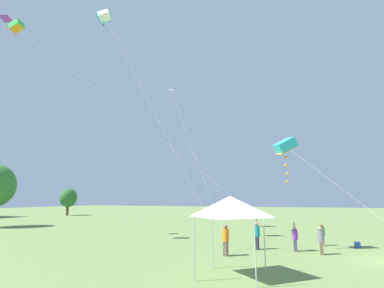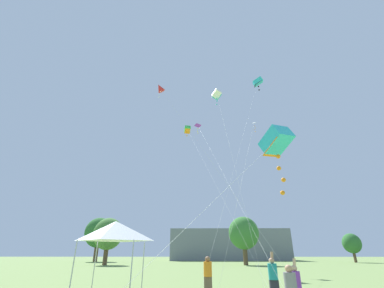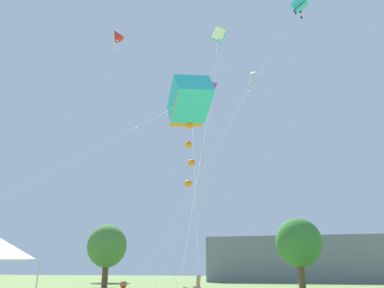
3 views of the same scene
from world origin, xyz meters
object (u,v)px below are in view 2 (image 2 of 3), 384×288
object	(u,v)px
kite_white_delta_0	(253,127)
kite_cyan_box_6	(258,82)
person_teal_shirt	(273,276)
kite_purple_delta_5	(198,126)
kite_green_box_3	(187,130)
kite_cyan_box_2	(277,142)
person_orange_shirt	(208,274)
festival_tent	(115,231)
kite_white_box_1	(217,94)
kite_red_diamond_4	(160,88)
person_purple_shirt	(296,285)

from	to	relation	value
kite_white_delta_0	kite_cyan_box_6	world-z (taller)	kite_cyan_box_6
person_teal_shirt	kite_white_delta_0	distance (m)	13.50
kite_purple_delta_5	kite_white_delta_0	bearing A→B (deg)	-72.48
kite_green_box_3	kite_cyan_box_6	distance (m)	13.05
kite_cyan_box_2	person_orange_shirt	bearing A→B (deg)	133.22
kite_cyan_box_6	festival_tent	bearing A→B (deg)	-125.52
kite_white_box_1	kite_cyan_box_6	bearing A→B (deg)	39.93
kite_cyan_box_2	kite_cyan_box_6	distance (m)	28.41
person_orange_shirt	kite_cyan_box_2	xyz separation A→B (m)	(3.31, -3.52, 5.95)
person_orange_shirt	kite_purple_delta_5	xyz separation A→B (m)	(-0.28, 21.04, 19.18)
person_orange_shirt	kite_white_delta_0	xyz separation A→B (m)	(4.56, 5.73, 11.38)
festival_tent	kite_red_diamond_4	distance (m)	15.98
kite_white_box_1	person_orange_shirt	bearing A→B (deg)	-99.66
kite_purple_delta_5	kite_cyan_box_6	xyz separation A→B (m)	(9.02, -3.82, 5.41)
person_teal_shirt	kite_cyan_box_6	size ratio (longest dim) A/B	0.08
person_purple_shirt	kite_red_diamond_4	bearing A→B (deg)	77.34
person_teal_shirt	kite_white_box_1	size ratio (longest dim) A/B	0.10
kite_cyan_box_2	kite_red_diamond_4	bearing A→B (deg)	127.27
kite_white_delta_0	kite_white_box_1	world-z (taller)	kite_white_box_1
kite_red_diamond_4	kite_green_box_3	bearing A→B (deg)	78.59
kite_white_box_1	kite_green_box_3	world-z (taller)	kite_white_box_1
person_orange_shirt	kite_green_box_3	xyz separation A→B (m)	(-1.82, 17.60, 16.92)
person_teal_shirt	kite_white_delta_0	size ratio (longest dim) A/B	0.16
kite_white_delta_0	kite_green_box_3	world-z (taller)	kite_green_box_3
kite_cyan_box_2	kite_green_box_3	xyz separation A→B (m)	(-5.13, 21.12, 10.98)
person_teal_shirt	person_orange_shirt	distance (m)	3.31
person_purple_shirt	kite_white_box_1	world-z (taller)	kite_white_box_1
kite_green_box_3	kite_red_diamond_4	world-z (taller)	kite_green_box_3
person_teal_shirt	kite_purple_delta_5	xyz separation A→B (m)	(-3.29, 22.41, 19.17)
person_teal_shirt	kite_cyan_box_2	world-z (taller)	kite_cyan_box_2
person_orange_shirt	kite_red_diamond_4	distance (m)	17.64
kite_white_delta_0	person_orange_shirt	bearing A→B (deg)	-128.48
person_purple_shirt	kite_purple_delta_5	distance (m)	31.65
kite_purple_delta_5	person_teal_shirt	bearing A→B (deg)	-81.64
festival_tent	person_purple_shirt	size ratio (longest dim) A/B	1.91
person_purple_shirt	kite_purple_delta_5	size ratio (longest dim) A/B	0.07
kite_red_diamond_4	kite_cyan_box_6	world-z (taller)	kite_cyan_box_6
person_purple_shirt	kite_white_delta_0	distance (m)	14.99
person_teal_shirt	kite_white_delta_0	world-z (taller)	kite_white_delta_0
kite_white_box_1	kite_purple_delta_5	distance (m)	9.76
kite_white_delta_0	kite_white_box_1	xyz separation A→B (m)	(-2.59, 5.82, 7.35)
person_purple_shirt	kite_white_box_1	size ratio (longest dim) A/B	0.09
kite_green_box_3	kite_white_delta_0	bearing A→B (deg)	-61.76
kite_cyan_box_6	person_orange_shirt	bearing A→B (deg)	-116.91
person_orange_shirt	kite_cyan_box_2	size ratio (longest dim) A/B	0.23
kite_green_box_3	kite_cyan_box_6	xyz separation A→B (m)	(10.56, -0.38, 7.67)
festival_tent	kite_white_box_1	xyz separation A→B (m)	(6.60, 13.07, 16.72)
person_purple_shirt	kite_cyan_box_6	world-z (taller)	kite_cyan_box_6
person_teal_shirt	kite_cyan_box_2	distance (m)	6.32
kite_white_box_1	kite_white_delta_0	bearing A→B (deg)	-65.98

